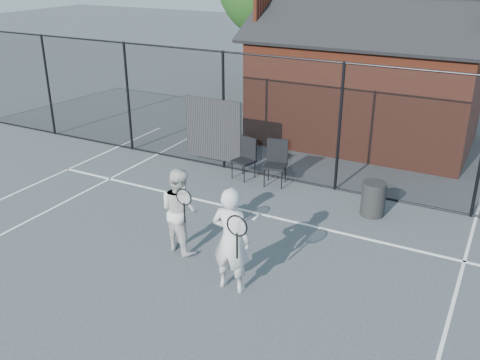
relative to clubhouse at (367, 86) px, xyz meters
The scene contains 9 objects.
ground 9.16m from the clubhouse, 93.18° to the right, with size 80.00×80.00×0.00m, color #43474D.
court_lines 10.46m from the clubhouse, 92.77° to the right, with size 11.02×18.00×0.01m.
fence 4.09m from the clubhouse, 101.37° to the right, with size 22.04×3.00×3.00m.
clubhouse is the anchor object (origin of this frame).
player_front 8.70m from the clubhouse, 88.16° to the right, with size 0.82×0.61×1.81m.
player_back 8.12m from the clubhouse, 98.30° to the right, with size 0.95×0.81×1.62m.
chair_left 4.86m from the clubhouse, 111.42° to the right, with size 0.48×0.50×0.99m, color black.
chair_right 4.61m from the clubhouse, 101.27° to the right, with size 0.51×0.53×1.06m, color black.
waste_bin 5.31m from the clubhouse, 71.68° to the right, with size 0.51×0.51×0.74m, color black.
Camera 1 is at (4.41, -6.23, 5.12)m, focal length 40.00 mm.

